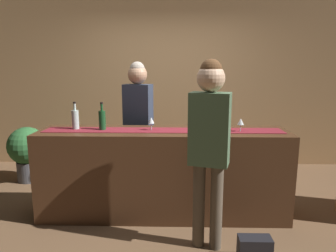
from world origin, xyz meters
name	(u,v)px	position (x,y,z in m)	size (l,w,h in m)	color
ground_plane	(163,213)	(0.00, 0.00, 0.00)	(10.00, 10.00, 0.00)	brown
back_wall	(168,78)	(0.00, 1.90, 1.45)	(6.00, 0.12, 2.90)	tan
bar_counter	(163,173)	(0.00, 0.00, 0.48)	(2.69, 0.60, 0.96)	#472B19
counter_runner_cloth	(163,130)	(0.00, 0.00, 0.96)	(2.55, 0.28, 0.01)	maroon
wine_bottle_clear	(75,119)	(-0.96, 0.04, 1.07)	(0.07, 0.07, 0.30)	#B2C6C1
wine_bottle_amber	(224,119)	(0.66, 0.07, 1.07)	(0.07, 0.07, 0.30)	brown
wine_bottle_green	(102,120)	(-0.66, 0.01, 1.07)	(0.07, 0.07, 0.30)	#194723
wine_glass_near_customer	(241,122)	(0.82, -0.05, 1.07)	(0.07, 0.07, 0.14)	silver
wine_glass_mid_counter	(151,121)	(-0.13, 0.00, 1.07)	(0.07, 0.07, 0.14)	silver
bartender	(138,114)	(-0.34, 0.58, 1.05)	(0.38, 0.28, 1.70)	#26262B
customer_sipping	(209,135)	(0.43, -0.64, 1.05)	(0.38, 0.29, 1.70)	brown
potted_plant_tall	(28,150)	(-1.99, 0.99, 0.46)	(0.54, 0.54, 0.79)	#4C4C51
handbag	(255,249)	(0.81, -0.85, 0.11)	(0.28, 0.14, 0.22)	black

